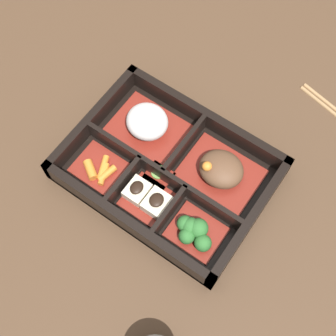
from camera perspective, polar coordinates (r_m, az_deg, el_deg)
name	(u,v)px	position (r m, az deg, el deg)	size (l,w,h in m)	color
ground_plane	(168,174)	(0.80, 0.00, -0.75)	(3.00, 3.00, 0.00)	#4C3523
bento_base	(168,173)	(0.80, 0.00, -0.61)	(0.33, 0.25, 0.01)	black
bento_rim	(167,170)	(0.78, -0.17, -0.27)	(0.33, 0.25, 0.05)	black
bowl_rice	(147,123)	(0.81, -2.54, 5.45)	(0.13, 0.10, 0.06)	maroon
bowl_stew	(221,170)	(0.78, 6.44, -0.29)	(0.13, 0.10, 0.05)	maroon
bowl_carrots	(100,169)	(0.79, -8.33, -0.16)	(0.09, 0.07, 0.02)	maroon
bowl_tofu	(148,198)	(0.76, -2.49, -3.66)	(0.07, 0.07, 0.03)	maroon
bowl_greens	(194,231)	(0.74, 3.23, -7.70)	(0.08, 0.07, 0.04)	maroon
bowl_pickles	(159,175)	(0.78, -1.10, -0.82)	(0.04, 0.04, 0.01)	maroon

